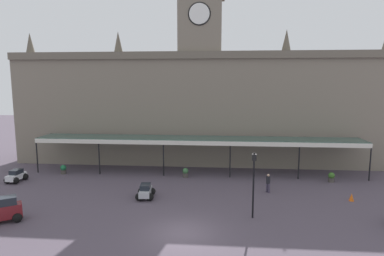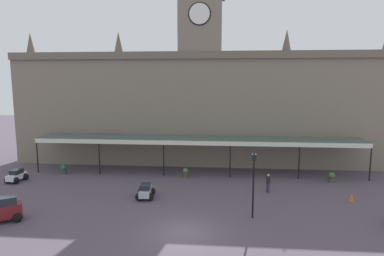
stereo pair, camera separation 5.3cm
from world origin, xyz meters
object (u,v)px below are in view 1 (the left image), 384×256
(planter_by_canopy, at_px, (185,172))
(planter_near_kerb, at_px, (331,177))
(car_silver_sedan, at_px, (146,192))
(car_maroon_van, at_px, (2,211))
(car_white_sedan, at_px, (16,177))
(pedestrian_crossing_forecourt, at_px, (268,182))
(planter_forecourt_centre, at_px, (63,169))
(traffic_cone, at_px, (352,197))
(victorian_lamppost, at_px, (254,177))

(planter_by_canopy, distance_m, planter_near_kerb, 14.25)
(car_silver_sedan, height_order, car_maroon_van, car_maroon_van)
(car_silver_sedan, xyz_separation_m, car_maroon_van, (-8.74, -5.52, 0.30))
(car_white_sedan, relative_size, pedestrian_crossing_forecourt, 1.26)
(car_silver_sedan, bearing_deg, planter_forecourt_centre, 148.42)
(planter_near_kerb, bearing_deg, car_maroon_van, -156.36)
(car_maroon_van, relative_size, planter_near_kerb, 2.69)
(planter_forecourt_centre, bearing_deg, planter_near_kerb, -1.19)
(pedestrian_crossing_forecourt, relative_size, planter_near_kerb, 1.74)
(planter_near_kerb, bearing_deg, pedestrian_crossing_forecourt, -151.77)
(car_silver_sedan, height_order, planter_by_canopy, car_silver_sedan)
(car_white_sedan, height_order, planter_near_kerb, car_white_sedan)
(car_silver_sedan, relative_size, car_maroon_van, 0.82)
(car_white_sedan, height_order, traffic_cone, car_white_sedan)
(car_silver_sedan, distance_m, planter_by_canopy, 6.76)
(car_maroon_van, bearing_deg, planter_by_canopy, 45.67)
(pedestrian_crossing_forecourt, bearing_deg, planter_forecourt_centre, 168.79)
(pedestrian_crossing_forecourt, xyz_separation_m, planter_by_canopy, (-7.68, 3.99, -0.42))
(victorian_lamppost, height_order, traffic_cone, victorian_lamppost)
(victorian_lamppost, relative_size, traffic_cone, 7.55)
(traffic_cone, relative_size, planter_near_kerb, 0.66)
(car_white_sedan, relative_size, car_maroon_van, 0.82)
(car_maroon_van, height_order, planter_by_canopy, car_maroon_van)
(traffic_cone, height_order, planter_forecourt_centre, planter_forecourt_centre)
(car_maroon_van, xyz_separation_m, planter_near_kerb, (25.69, 11.25, -0.32))
(car_white_sedan, xyz_separation_m, planter_near_kerb, (30.48, 2.39, -0.01))
(victorian_lamppost, distance_m, planter_by_canopy, 11.43)
(car_white_sedan, relative_size, planter_near_kerb, 2.20)
(pedestrian_crossing_forecourt, bearing_deg, traffic_cone, -13.12)
(pedestrian_crossing_forecourt, bearing_deg, planter_by_canopy, 152.57)
(car_maroon_van, height_order, pedestrian_crossing_forecourt, car_maroon_van)
(victorian_lamppost, distance_m, planter_near_kerb, 12.63)
(car_maroon_van, bearing_deg, planter_near_kerb, 23.64)
(planter_by_canopy, bearing_deg, planter_near_kerb, -1.87)
(car_white_sedan, height_order, car_silver_sedan, same)
(car_white_sedan, xyz_separation_m, pedestrian_crossing_forecourt, (23.92, -1.13, 0.41))
(victorian_lamppost, bearing_deg, planter_near_kerb, 47.03)
(car_white_sedan, bearing_deg, car_maroon_van, -61.60)
(car_white_sedan, relative_size, victorian_lamppost, 0.44)
(victorian_lamppost, relative_size, planter_near_kerb, 4.98)
(car_white_sedan, xyz_separation_m, victorian_lamppost, (22.04, -6.67, 2.47))
(pedestrian_crossing_forecourt, height_order, planter_by_canopy, pedestrian_crossing_forecourt)
(car_maroon_van, height_order, traffic_cone, car_maroon_van)
(car_maroon_van, height_order, victorian_lamppost, victorian_lamppost)
(pedestrian_crossing_forecourt, distance_m, victorian_lamppost, 6.20)
(traffic_cone, height_order, planter_by_canopy, planter_by_canopy)
(car_white_sedan, relative_size, traffic_cone, 3.33)
(traffic_cone, bearing_deg, victorian_lamppost, -154.31)
(planter_by_canopy, relative_size, planter_near_kerb, 1.00)
(pedestrian_crossing_forecourt, bearing_deg, victorian_lamppost, -108.74)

